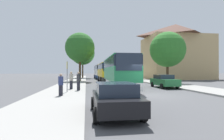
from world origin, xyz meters
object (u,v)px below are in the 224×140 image
bus_rear (100,72)px  pedestrian_waiting_far (61,85)px  pedestrian_walking_back (71,80)px  bus_stop_sign (67,73)px  parked_car_left_curb (115,98)px  pedestrian_waiting_near (78,81)px  bus_front (119,72)px  tree_right_near (167,50)px  parked_car_right_near (164,81)px  bus_middle (106,72)px  tree_left_far (80,48)px  tree_left_near (83,53)px

bus_rear → pedestrian_waiting_far: 33.40m
pedestrian_walking_back → bus_stop_sign: bearing=-97.5°
parked_car_left_curb → bus_stop_sign: bearing=110.3°
bus_stop_sign → bus_rear: bearing=80.3°
bus_rear → pedestrian_waiting_near: bearing=-99.2°
bus_rear → parked_car_left_curb: size_ratio=2.97×
bus_rear → bus_stop_sign: bus_rear is taller
bus_front → tree_right_near: size_ratio=1.31×
parked_car_right_near → pedestrian_waiting_far: 12.59m
pedestrian_waiting_near → bus_front: bearing=-156.5°
bus_middle → tree_left_far: 6.73m
parked_car_right_near → bus_stop_sign: (-10.72, -3.96, 0.99)m
parked_car_right_near → tree_left_far: 17.91m
bus_rear → parked_car_right_near: size_ratio=2.72×
bus_front → tree_left_far: bearing=110.2°
parked_car_left_curb → pedestrian_waiting_near: (-1.97, 9.03, 0.29)m
bus_stop_sign → tree_left_far: tree_left_far is taller
pedestrian_waiting_far → pedestrian_walking_back: 4.84m
pedestrian_waiting_far → tree_right_near: tree_right_near is taller
parked_car_right_near → tree_left_far: tree_left_far is taller
bus_middle → parked_car_right_near: bearing=-68.1°
pedestrian_waiting_far → tree_right_near: (14.91, 13.41, 4.52)m
bus_rear → pedestrian_walking_back: 28.59m
bus_middle → parked_car_left_curb: (-2.54, -25.09, -1.09)m
tree_left_near → tree_left_far: 16.27m
bus_middle → pedestrian_waiting_far: bearing=-106.0°
bus_front → pedestrian_walking_back: bus_front is taller
bus_rear → parked_car_left_curb: bearing=-94.3°
bus_front → bus_middle: 13.60m
bus_front → pedestrian_waiting_near: (-4.30, -2.46, -0.81)m
pedestrian_waiting_near → bus_rear: bearing=-104.7°
parked_car_right_near → bus_rear: bearing=-78.4°
bus_rear → tree_right_near: bearing=-65.0°
bus_front → pedestrian_walking_back: 5.26m
bus_middle → bus_stop_sign: size_ratio=4.11×
pedestrian_waiting_near → tree_left_near: (-0.23, 32.64, 6.02)m
bus_rear → pedestrian_waiting_far: (-5.47, -32.93, -0.93)m
tree_left_far → tree_right_near: bearing=-24.3°
parked_car_left_curb → tree_left_far: bearing=95.5°
pedestrian_waiting_near → bus_middle: bearing=-112.0°
tree_left_near → bus_stop_sign: bearing=-91.2°
bus_front → parked_car_right_near: bus_front is taller
parked_car_left_curb → pedestrian_waiting_near: pedestrian_waiting_near is taller
pedestrian_waiting_far → tree_left_far: size_ratio=0.18×
bus_front → tree_left_near: bearing=100.0°
tree_left_far → parked_car_left_curb: bearing=-84.6°
pedestrian_walking_back → tree_right_near: size_ratio=0.22×
bus_middle → parked_car_right_near: 14.32m
bus_middle → bus_stop_sign: bus_middle is taller
bus_front → pedestrian_waiting_near: bearing=-148.8°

